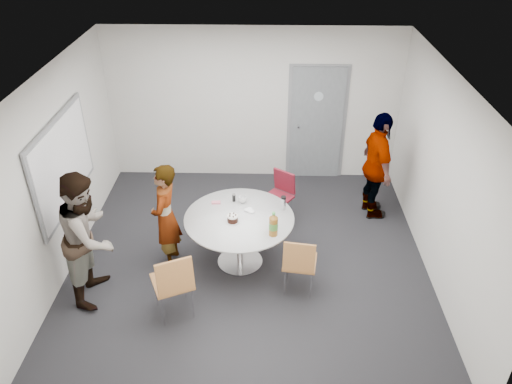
{
  "coord_description": "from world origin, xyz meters",
  "views": [
    {
      "loc": [
        0.24,
        -5.54,
        4.63
      ],
      "look_at": [
        0.1,
        0.25,
        1.0
      ],
      "focal_mm": 35.0,
      "sensor_mm": 36.0,
      "label": 1
    }
  ],
  "objects_px": {
    "door": "(316,124)",
    "chair_far": "(280,192)",
    "chair_near_right": "(299,261)",
    "whiteboard": "(63,163)",
    "person_right": "(377,166)",
    "chair_near_left": "(174,281)",
    "person_left": "(89,236)",
    "person_main": "(166,217)",
    "table": "(242,224)"
  },
  "relations": [
    {
      "from": "chair_near_left",
      "to": "chair_near_right",
      "type": "relative_size",
      "value": 1.1
    },
    {
      "from": "person_left",
      "to": "whiteboard",
      "type": "bearing_deg",
      "value": 31.58
    },
    {
      "from": "table",
      "to": "chair_far",
      "type": "distance_m",
      "value": 1.26
    },
    {
      "from": "whiteboard",
      "to": "person_main",
      "type": "relative_size",
      "value": 1.22
    },
    {
      "from": "person_main",
      "to": "whiteboard",
      "type": "bearing_deg",
      "value": -96.01
    },
    {
      "from": "table",
      "to": "person_right",
      "type": "height_order",
      "value": "person_right"
    },
    {
      "from": "whiteboard",
      "to": "door",
      "type": "bearing_deg",
      "value": 32.66
    },
    {
      "from": "person_left",
      "to": "chair_near_left",
      "type": "bearing_deg",
      "value": -111.07
    },
    {
      "from": "chair_far",
      "to": "person_left",
      "type": "bearing_deg",
      "value": 71.6
    },
    {
      "from": "chair_near_left",
      "to": "chair_near_right",
      "type": "distance_m",
      "value": 1.59
    },
    {
      "from": "chair_near_right",
      "to": "person_main",
      "type": "bearing_deg",
      "value": 170.35
    },
    {
      "from": "door",
      "to": "chair_near_left",
      "type": "height_order",
      "value": "door"
    },
    {
      "from": "person_right",
      "to": "door",
      "type": "bearing_deg",
      "value": 26.41
    },
    {
      "from": "door",
      "to": "table",
      "type": "xyz_separation_m",
      "value": [
        -1.19,
        -2.53,
        -0.35
      ]
    },
    {
      "from": "person_left",
      "to": "person_right",
      "type": "bearing_deg",
      "value": -63.09
    },
    {
      "from": "whiteboard",
      "to": "chair_far",
      "type": "distance_m",
      "value": 3.19
    },
    {
      "from": "whiteboard",
      "to": "table",
      "type": "relative_size",
      "value": 1.28
    },
    {
      "from": "person_right",
      "to": "person_main",
      "type": "bearing_deg",
      "value": 105.01
    },
    {
      "from": "whiteboard",
      "to": "person_right",
      "type": "bearing_deg",
      "value": 13.27
    },
    {
      "from": "whiteboard",
      "to": "chair_far",
      "type": "xyz_separation_m",
      "value": [
        2.92,
        0.87,
        -0.94
      ]
    },
    {
      "from": "door",
      "to": "person_main",
      "type": "distance_m",
      "value": 3.37
    },
    {
      "from": "table",
      "to": "chair_near_left",
      "type": "xyz_separation_m",
      "value": [
        -0.76,
        -1.05,
        -0.08
      ]
    },
    {
      "from": "person_right",
      "to": "chair_far",
      "type": "bearing_deg",
      "value": 88.82
    },
    {
      "from": "door",
      "to": "chair_near_right",
      "type": "relative_size",
      "value": 2.42
    },
    {
      "from": "chair_near_left",
      "to": "person_main",
      "type": "relative_size",
      "value": 0.62
    },
    {
      "from": "door",
      "to": "chair_near_left",
      "type": "distance_m",
      "value": 4.11
    },
    {
      "from": "table",
      "to": "chair_near_right",
      "type": "height_order",
      "value": "table"
    },
    {
      "from": "chair_near_right",
      "to": "person_right",
      "type": "relative_size",
      "value": 0.5
    },
    {
      "from": "chair_far",
      "to": "chair_near_right",
      "type": "bearing_deg",
      "value": 133.08
    },
    {
      "from": "chair_far",
      "to": "table",
      "type": "bearing_deg",
      "value": 99.8
    },
    {
      "from": "chair_far",
      "to": "person_right",
      "type": "bearing_deg",
      "value": -137.4
    },
    {
      "from": "whiteboard",
      "to": "chair_near_left",
      "type": "bearing_deg",
      "value": -39.0
    },
    {
      "from": "chair_near_left",
      "to": "chair_far",
      "type": "bearing_deg",
      "value": 34.84
    },
    {
      "from": "door",
      "to": "chair_far",
      "type": "relative_size",
      "value": 2.53
    },
    {
      "from": "table",
      "to": "person_right",
      "type": "bearing_deg",
      "value": 32.38
    },
    {
      "from": "person_left",
      "to": "person_main",
      "type": "bearing_deg",
      "value": -52.86
    },
    {
      "from": "whiteboard",
      "to": "chair_near_right",
      "type": "bearing_deg",
      "value": -15.01
    },
    {
      "from": "chair_far",
      "to": "person_main",
      "type": "relative_size",
      "value": 0.54
    },
    {
      "from": "person_right",
      "to": "table",
      "type": "bearing_deg",
      "value": 114.57
    },
    {
      "from": "chair_near_right",
      "to": "door",
      "type": "bearing_deg",
      "value": 90.82
    },
    {
      "from": "door",
      "to": "person_main",
      "type": "relative_size",
      "value": 1.36
    },
    {
      "from": "table",
      "to": "person_main",
      "type": "distance_m",
      "value": 1.03
    },
    {
      "from": "chair_near_right",
      "to": "person_main",
      "type": "relative_size",
      "value": 0.56
    },
    {
      "from": "door",
      "to": "whiteboard",
      "type": "distance_m",
      "value": 4.25
    },
    {
      "from": "whiteboard",
      "to": "chair_near_right",
      "type": "distance_m",
      "value": 3.37
    },
    {
      "from": "table",
      "to": "chair_near_right",
      "type": "distance_m",
      "value": 0.97
    },
    {
      "from": "person_main",
      "to": "chair_far",
      "type": "bearing_deg",
      "value": 129.81
    },
    {
      "from": "door",
      "to": "chair_near_left",
      "type": "bearing_deg",
      "value": -118.51
    },
    {
      "from": "person_main",
      "to": "person_right",
      "type": "bearing_deg",
      "value": 117.33
    },
    {
      "from": "whiteboard",
      "to": "person_main",
      "type": "bearing_deg",
      "value": -10.51
    }
  ]
}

